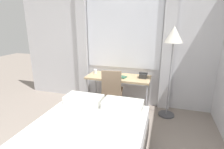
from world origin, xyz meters
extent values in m
cube|color=silver|center=(0.00, 3.07, 1.35)|extent=(4.95, 0.05, 2.70)
cube|color=white|center=(0.05, 3.04, 1.60)|extent=(1.64, 0.01, 1.50)
cube|color=silver|center=(-0.90, 3.00, 1.30)|extent=(0.24, 0.06, 2.60)
cube|color=silver|center=(1.01, 3.00, 1.30)|extent=(0.24, 0.06, 2.60)
cube|color=tan|center=(0.05, 2.71, 0.71)|extent=(1.34, 0.57, 0.04)
cylinder|color=#B2B2B7|center=(-0.57, 2.46, 0.35)|extent=(0.04, 0.04, 0.69)
cylinder|color=#B2B2B7|center=(0.68, 2.46, 0.35)|extent=(0.04, 0.04, 0.69)
cylinder|color=#B2B2B7|center=(-0.57, 2.95, 0.35)|extent=(0.04, 0.04, 0.69)
cylinder|color=#B2B2B7|center=(0.68, 2.95, 0.35)|extent=(0.04, 0.04, 0.69)
cube|color=#8C7259|center=(-0.01, 2.50, 0.47)|extent=(0.46, 0.46, 0.05)
cube|color=#8C7259|center=(0.02, 2.33, 0.72)|extent=(0.38, 0.09, 0.45)
cylinder|color=#8C7259|center=(-0.15, 2.31, 0.22)|extent=(0.03, 0.03, 0.45)
cylinder|color=#8C7259|center=(0.18, 2.36, 0.22)|extent=(0.03, 0.03, 0.45)
cylinder|color=#8C7259|center=(-0.21, 2.64, 0.22)|extent=(0.03, 0.03, 0.45)
cylinder|color=#8C7259|center=(0.13, 2.70, 0.22)|extent=(0.03, 0.03, 0.45)
cube|color=white|center=(0.07, 0.85, 0.43)|extent=(1.44, 2.04, 0.24)
cube|color=silver|center=(-0.26, 1.68, 0.61)|extent=(0.62, 0.32, 0.12)
cube|color=silver|center=(0.40, 1.68, 0.61)|extent=(0.62, 0.32, 0.12)
cylinder|color=#4C4C51|center=(1.08, 2.68, 0.01)|extent=(0.32, 0.32, 0.03)
cylinder|color=gray|center=(1.08, 2.68, 0.75)|extent=(0.02, 0.02, 1.44)
cone|color=silver|center=(1.08, 2.68, 1.62)|extent=(0.33, 0.33, 0.30)
cube|color=#2D2D2D|center=(0.57, 2.75, 0.78)|extent=(0.15, 0.18, 0.09)
cube|color=#2D2D2D|center=(0.57, 2.75, 0.84)|extent=(0.17, 0.06, 0.02)
cube|color=#33664C|center=(0.10, 2.66, 0.74)|extent=(0.30, 0.22, 0.02)
cube|color=white|center=(0.10, 2.66, 0.75)|extent=(0.28, 0.20, 0.01)
cylinder|color=white|center=(-0.49, 2.76, 0.78)|extent=(0.08, 0.08, 0.09)
camera|label=1|loc=(0.96, -0.71, 1.81)|focal=28.00mm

